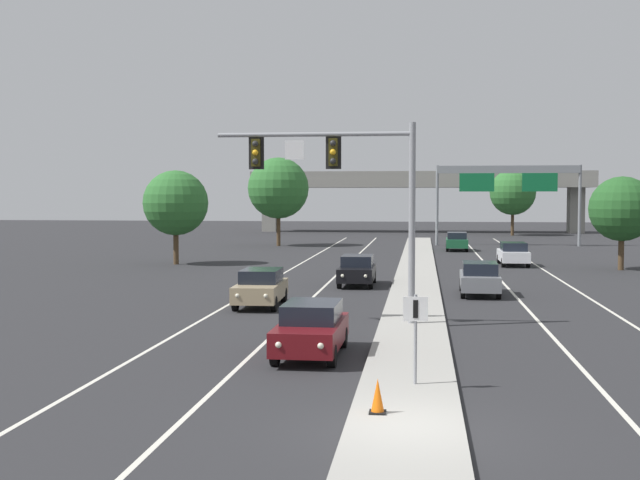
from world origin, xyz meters
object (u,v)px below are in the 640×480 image
at_px(car_oncoming_black, 357,270).
at_px(tree_far_right_c, 622,209).
at_px(traffic_cone_median_nose, 378,396).
at_px(car_receding_white, 513,253).
at_px(car_receding_green, 457,241).
at_px(car_receding_grey, 480,278).
at_px(tree_far_left_a, 278,188).
at_px(car_oncoming_darkred, 311,328).
at_px(median_sign_post, 415,326).
at_px(car_oncoming_tan, 261,287).
at_px(tree_far_right_a, 513,192).
at_px(overhead_signal_mast, 348,179).
at_px(tree_far_left_b, 176,203).
at_px(highway_sign_gantry, 508,179).

relative_size(car_oncoming_black, tree_far_right_c, 0.76).
bearing_deg(traffic_cone_median_nose, car_receding_white, 79.91).
xyz_separation_m(car_receding_green, traffic_cone_median_nose, (-3.85, -53.92, -0.31)).
relative_size(car_receding_grey, tree_far_left_a, 0.55).
bearing_deg(car_oncoming_darkred, car_receding_green, 82.53).
height_order(median_sign_post, car_receding_white, median_sign_post).
bearing_deg(car_oncoming_tan, tree_far_right_a, 74.85).
bearing_deg(traffic_cone_median_nose, car_oncoming_black, 95.42).
bearing_deg(median_sign_post, car_oncoming_tan, 114.70).
relative_size(traffic_cone_median_nose, tree_far_right_a, 0.10).
height_order(overhead_signal_mast, car_oncoming_tan, overhead_signal_mast).
bearing_deg(car_receding_white, overhead_signal_mast, -108.05).
distance_m(median_sign_post, car_oncoming_black, 23.38).
bearing_deg(tree_far_left_a, tree_far_left_b, -99.38).
distance_m(car_oncoming_darkred, car_receding_white, 33.87).
height_order(car_oncoming_black, traffic_cone_median_nose, car_oncoming_black).
bearing_deg(overhead_signal_mast, traffic_cone_median_nose, -82.07).
relative_size(car_oncoming_black, tree_far_left_a, 0.55).
relative_size(median_sign_post, tree_far_left_b, 0.34).
distance_m(car_receding_grey, traffic_cone_median_nose, 22.81).
height_order(car_receding_grey, highway_sign_gantry, highway_sign_gantry).
xyz_separation_m(traffic_cone_median_nose, tree_far_left_b, (-15.80, 37.62, 3.69)).
relative_size(car_oncoming_darkred, tree_far_left_b, 0.70).
bearing_deg(car_receding_white, highway_sign_gantry, 85.33).
xyz_separation_m(car_oncoming_darkred, car_oncoming_tan, (-3.60, 10.58, 0.00)).
height_order(overhead_signal_mast, car_receding_grey, overhead_signal_mast).
distance_m(overhead_signal_mast, tree_far_left_a, 47.27).
height_order(car_oncoming_darkred, highway_sign_gantry, highway_sign_gantry).
bearing_deg(car_receding_green, car_oncoming_black, -102.72).
height_order(highway_sign_gantry, tree_far_right_c, highway_sign_gantry).
xyz_separation_m(car_oncoming_tan, car_oncoming_black, (3.46, 8.60, 0.00)).
bearing_deg(tree_far_right_c, highway_sign_gantry, 100.73).
relative_size(car_oncoming_darkred, traffic_cone_median_nose, 6.06).
distance_m(car_oncoming_tan, tree_far_right_c, 27.65).
bearing_deg(car_oncoming_tan, car_receding_white, 59.55).
height_order(car_oncoming_darkred, tree_far_left_a, tree_far_left_a).
relative_size(car_oncoming_tan, tree_far_right_c, 0.76).
xyz_separation_m(median_sign_post, tree_far_left_a, (-13.10, 55.76, 3.78)).
bearing_deg(traffic_cone_median_nose, car_oncoming_tan, 108.84).
distance_m(car_oncoming_darkred, tree_far_left_a, 52.95).
bearing_deg(median_sign_post, tree_far_right_c, 69.63).
xyz_separation_m(car_oncoming_black, tree_far_right_c, (15.88, 10.92, 3.05)).
bearing_deg(tree_far_right_c, car_oncoming_black, -145.47).
xyz_separation_m(traffic_cone_median_nose, highway_sign_gantry, (8.79, 61.28, 5.66)).
distance_m(car_receding_white, tree_far_left_b, 23.11).
distance_m(car_receding_green, highway_sign_gantry, 10.35).
relative_size(overhead_signal_mast, tree_far_left_b, 1.12).
distance_m(car_oncoming_darkred, highway_sign_gantry, 55.88).
bearing_deg(car_receding_white, car_oncoming_black, -125.26).
xyz_separation_m(overhead_signal_mast, tree_far_right_c, (15.16, 24.37, -1.46)).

